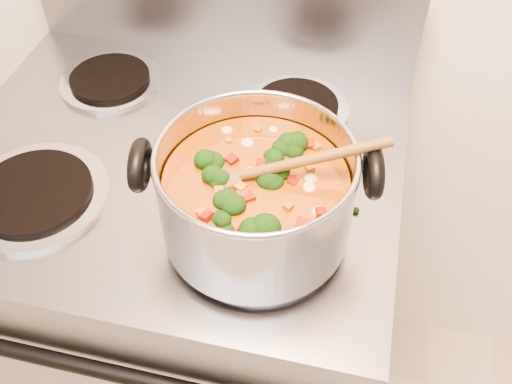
% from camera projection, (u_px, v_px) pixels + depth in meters
% --- Properties ---
extents(electric_range, '(0.73, 0.66, 1.08)m').
position_uv_depth(electric_range, '(197.00, 298.00, 1.26)').
color(electric_range, gray).
rests_on(electric_range, ground).
extents(stockpot, '(0.32, 0.26, 0.16)m').
position_uv_depth(stockpot, '(256.00, 195.00, 0.75)').
color(stockpot, '#A4A4AC').
rests_on(stockpot, electric_range).
extents(wooden_spoon, '(0.24, 0.09, 0.08)m').
position_uv_depth(wooden_spoon, '(263.00, 170.00, 0.71)').
color(wooden_spoon, brown).
rests_on(wooden_spoon, stockpot).
extents(cooktop_crumbs, '(0.16, 0.29, 0.01)m').
position_uv_depth(cooktop_crumbs, '(266.00, 236.00, 0.80)').
color(cooktop_crumbs, black).
rests_on(cooktop_crumbs, electric_range).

